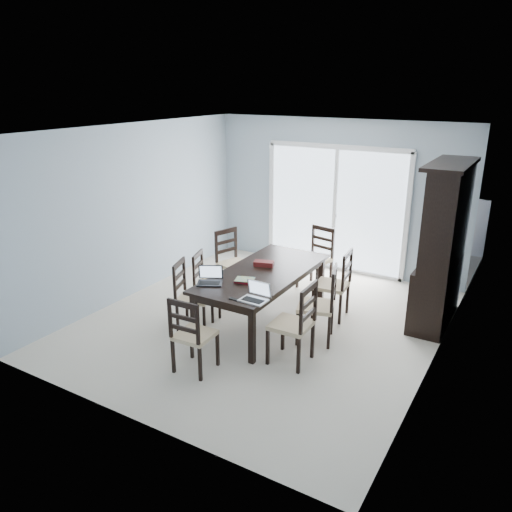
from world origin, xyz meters
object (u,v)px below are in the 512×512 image
(chair_left_near, at_px, (187,288))
(dining_table, at_px, (263,277))
(china_hutch, at_px, (442,247))
(hot_tub, at_px, (312,223))
(chair_left_far, at_px, (231,254))
(chair_end_far, at_px, (319,251))
(cell_phone, at_px, (234,299))
(chair_end_near, at_px, (190,328))
(laptop_dark, at_px, (210,280))
(game_box, at_px, (264,264))
(laptop_silver, at_px, (253,297))
(chair_right_mid, at_px, (324,297))
(chair_right_far, at_px, (339,277))
(chair_left_mid, at_px, (205,276))
(chair_right_near, at_px, (299,316))

(chair_left_near, bearing_deg, dining_table, 110.53)
(china_hutch, distance_m, hot_tub, 3.62)
(dining_table, height_order, chair_left_far, chair_left_far)
(chair_end_far, height_order, cell_phone, chair_end_far)
(chair_end_near, xyz_separation_m, laptop_dark, (-0.30, 0.81, 0.23))
(cell_phone, relative_size, game_box, 0.40)
(dining_table, xyz_separation_m, chair_end_near, (-0.06, -1.54, -0.10))
(chair_left_far, xyz_separation_m, chair_end_near, (0.93, -2.24, -0.04))
(laptop_silver, xyz_separation_m, game_box, (-0.48, 1.09, -0.02))
(chair_left_near, relative_size, chair_right_mid, 0.93)
(chair_left_far, bearing_deg, laptop_dark, 40.93)
(china_hutch, xyz_separation_m, chair_right_mid, (-1.11, -1.32, -0.46))
(cell_phone, height_order, hot_tub, hot_tub)
(chair_right_mid, bearing_deg, chair_left_far, 50.61)
(laptop_dark, height_order, hot_tub, hot_tub)
(chair_right_far, bearing_deg, chair_left_mid, 108.83)
(chair_left_far, distance_m, chair_right_far, 1.81)
(chair_end_far, distance_m, laptop_silver, 2.52)
(chair_end_near, distance_m, laptop_silver, 0.81)
(game_box, bearing_deg, chair_end_far, 81.66)
(chair_right_mid, xyz_separation_m, game_box, (-1.02, 0.26, 0.17))
(chair_right_near, bearing_deg, chair_left_near, 85.85)
(hot_tub, bearing_deg, chair_end_far, -62.92)
(chair_left_mid, xyz_separation_m, chair_right_mid, (1.80, 0.05, 0.07))
(china_hutch, xyz_separation_m, game_box, (-2.12, -1.06, -0.29))
(china_hutch, xyz_separation_m, chair_left_near, (-2.81, -1.90, -0.50))
(china_hutch, bearing_deg, chair_right_far, -153.68)
(chair_left_near, distance_m, hot_tub, 4.06)
(china_hutch, height_order, chair_left_near, china_hutch)
(chair_end_far, bearing_deg, chair_left_far, 50.36)
(chair_end_far, xyz_separation_m, laptop_silver, (0.27, -2.49, 0.20))
(dining_table, bearing_deg, chair_right_far, 38.59)
(china_hutch, distance_m, chair_left_mid, 3.26)
(dining_table, distance_m, chair_right_far, 1.05)
(dining_table, bearing_deg, chair_left_mid, -171.90)
(chair_right_far, relative_size, chair_end_near, 1.07)
(laptop_silver, bearing_deg, dining_table, 114.73)
(chair_end_near, bearing_deg, chair_right_mid, 53.23)
(chair_right_near, relative_size, cell_phone, 10.70)
(dining_table, relative_size, chair_left_near, 2.03)
(chair_right_far, bearing_deg, cell_phone, 152.27)
(chair_left_near, height_order, chair_right_near, chair_right_near)
(chair_right_mid, bearing_deg, chair_left_near, 91.31)
(dining_table, height_order, china_hutch, china_hutch)
(chair_right_mid, height_order, chair_right_far, chair_right_mid)
(chair_right_mid, xyz_separation_m, laptop_dark, (-1.28, -0.66, 0.19))
(chair_left_mid, distance_m, laptop_dark, 0.84)
(chair_right_near, height_order, chair_right_mid, chair_right_near)
(chair_left_far, relative_size, chair_right_far, 1.00)
(chair_right_mid, xyz_separation_m, cell_phone, (-0.75, -0.91, 0.14))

